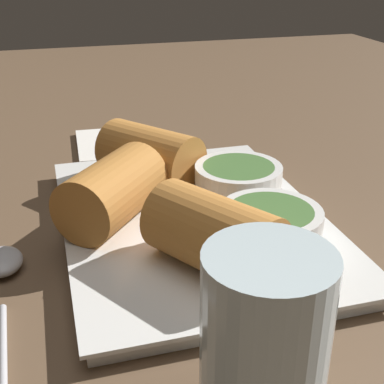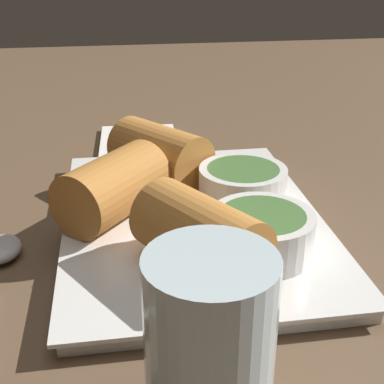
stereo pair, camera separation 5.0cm
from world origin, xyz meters
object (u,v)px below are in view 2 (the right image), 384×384
(serving_plate, at_px, (192,222))
(dipping_bowl_far, at_px, (262,232))
(drinking_glass, at_px, (209,354))
(napkin, at_px, (139,141))
(dipping_bowl_near, at_px, (242,182))

(serving_plate, height_order, dipping_bowl_far, dipping_bowl_far)
(drinking_glass, bearing_deg, napkin, -178.88)
(napkin, relative_size, drinking_glass, 1.08)
(dipping_bowl_near, bearing_deg, serving_plate, -65.42)
(dipping_bowl_far, bearing_deg, napkin, -165.78)
(serving_plate, relative_size, drinking_glass, 2.84)
(napkin, bearing_deg, serving_plate, 8.14)
(napkin, xyz_separation_m, drinking_glass, (0.44, 0.01, 0.05))
(dipping_bowl_far, relative_size, drinking_glass, 0.74)
(dipping_bowl_near, distance_m, drinking_glass, 0.24)
(dipping_bowl_near, relative_size, drinking_glass, 0.74)
(dipping_bowl_near, xyz_separation_m, napkin, (-0.20, -0.08, -0.03))
(dipping_bowl_near, relative_size, napkin, 0.69)
(dipping_bowl_near, height_order, dipping_bowl_far, same)
(serving_plate, bearing_deg, dipping_bowl_far, 31.96)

